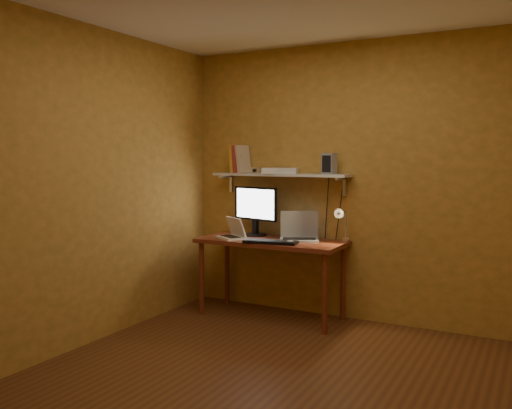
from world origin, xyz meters
The scene contains 14 objects.
room centered at (0.00, 0.00, 1.30)m, with size 3.44×3.24×2.64m.
desk centered at (-0.71, 1.28, 0.66)m, with size 1.40×0.60×0.75m.
wall_shelf centered at (-0.71, 1.47, 1.36)m, with size 1.40×0.25×0.21m.
monitor centered at (-0.97, 1.45, 1.02)m, with size 0.53×0.28×0.49m.
laptop centered at (-0.47, 1.39, 0.82)m, with size 0.43×0.38×0.27m.
netbook centered at (-1.08, 1.18, 0.81)m, with size 0.34×0.32×0.20m.
keyboard centered at (-0.62, 1.08, 0.76)m, with size 0.49×0.16×0.03m, color black.
mouse centered at (-0.44, 1.11, 0.77)m, with size 0.09×0.06×0.03m, color white.
desk_lamp centered at (-0.05, 1.41, 0.96)m, with size 0.09×0.23×0.38m.
speaker_left centered at (-1.19, 1.47, 1.47)m, with size 0.10×0.10×0.18m, color gray.
speaker_right centered at (-0.21, 1.47, 1.47)m, with size 0.11×0.11×0.20m, color gray.
books centered at (-1.18, 1.49, 1.51)m, with size 0.17×0.20×0.28m.
shelf_camera centered at (-0.94, 1.39, 1.40)m, with size 0.10×0.06×0.06m.
router centered at (-0.70, 1.46, 1.40)m, with size 0.33×0.22×0.06m, color white.
Camera 1 is at (1.57, -3.29, 1.53)m, focal length 38.00 mm.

